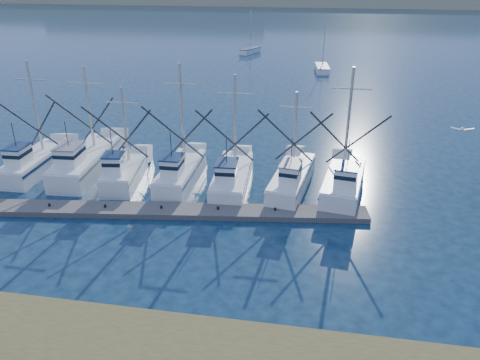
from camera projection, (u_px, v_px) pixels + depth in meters
name	position (u px, v px, depth m)	size (l,w,h in m)	color
ground	(223.00, 279.00, 26.13)	(500.00, 500.00, 0.00)	#0B1D33
floating_dock	(162.00, 211.00, 32.96)	(28.89, 1.93, 0.39)	#635E58
trawler_fleet	(177.00, 172.00, 37.18)	(28.52, 9.72, 9.42)	white
sailboat_near	(322.00, 69.00, 76.23)	(2.49, 6.08, 8.10)	white
sailboat_far	(250.00, 51.00, 91.92)	(3.66, 5.53, 8.10)	white
flying_gull	(462.00, 129.00, 25.75)	(1.24, 0.23, 0.23)	white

